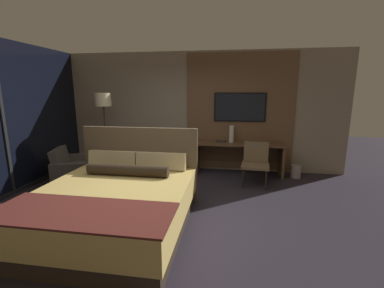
{
  "coord_description": "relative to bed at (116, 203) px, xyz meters",
  "views": [
    {
      "loc": [
        1.0,
        -3.54,
        1.89
      ],
      "look_at": [
        0.31,
        0.94,
        0.95
      ],
      "focal_mm": 24.0,
      "sensor_mm": 36.0,
      "label": 1
    }
  ],
  "objects": [
    {
      "name": "ground_plane",
      "position": [
        0.57,
        0.4,
        -0.35
      ],
      "size": [
        16.0,
        16.0,
        0.0
      ],
      "primitive_type": "plane",
      "color": "#28232D"
    },
    {
      "name": "wall_back_tv_panel",
      "position": [
        0.74,
        2.99,
        1.05
      ],
      "size": [
        7.2,
        0.09,
        2.8
      ],
      "color": "gray",
      "rests_on": "ground_plane"
    },
    {
      "name": "wall_left_window",
      "position": [
        -2.43,
        0.8,
        0.97
      ],
      "size": [
        0.06,
        6.0,
        2.8
      ],
      "color": "black",
      "rests_on": "ground_plane"
    },
    {
      "name": "bed",
      "position": [
        0.0,
        0.0,
        0.0
      ],
      "size": [
        2.03,
        2.25,
        1.28
      ],
      "color": "#33281E",
      "rests_on": "ground_plane"
    },
    {
      "name": "desk",
      "position": [
        1.75,
        2.69,
        0.16
      ],
      "size": [
        1.97,
        0.56,
        0.74
      ],
      "color": "brown",
      "rests_on": "ground_plane"
    },
    {
      "name": "tv",
      "position": [
        1.75,
        2.92,
        1.18
      ],
      "size": [
        1.18,
        0.04,
        0.66
      ],
      "color": "black"
    },
    {
      "name": "desk_chair",
      "position": [
        2.08,
        2.05,
        0.16
      ],
      "size": [
        0.59,
        0.58,
        0.87
      ],
      "rotation": [
        0.0,
        0.0,
        -0.11
      ],
      "color": "brown",
      "rests_on": "ground_plane"
    },
    {
      "name": "armchair_by_window",
      "position": [
        -1.57,
        1.54,
        -0.1
      ],
      "size": [
        1.08,
        1.1,
        0.77
      ],
      "rotation": [
        0.0,
        0.0,
        1.89
      ],
      "color": "#47423D",
      "rests_on": "ground_plane"
    },
    {
      "name": "floor_lamp",
      "position": [
        -1.19,
        2.1,
        1.21
      ],
      "size": [
        0.34,
        0.34,
        1.85
      ],
      "color": "#282623",
      "rests_on": "ground_plane"
    },
    {
      "name": "vase_tall",
      "position": [
        1.57,
        2.73,
        0.58
      ],
      "size": [
        0.11,
        0.11,
        0.39
      ],
      "color": "silver",
      "rests_on": "desk"
    },
    {
      "name": "book",
      "position": [
        1.33,
        2.71,
        0.4
      ],
      "size": [
        0.24,
        0.17,
        0.03
      ],
      "color": "#332D28",
      "rests_on": "desk"
    },
    {
      "name": "waste_bin",
      "position": [
        3.01,
        2.6,
        -0.21
      ],
      "size": [
        0.22,
        0.22,
        0.28
      ],
      "color": "gray",
      "rests_on": "ground_plane"
    }
  ]
}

